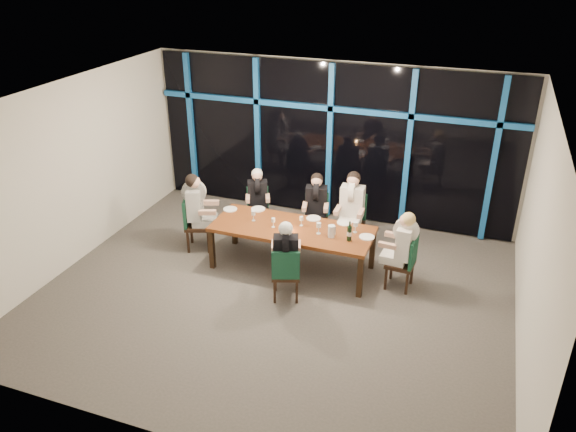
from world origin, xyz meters
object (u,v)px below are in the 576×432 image
Objects in this scene: chair_far_left at (258,208)px; diner_far_mid at (316,199)px; chair_end_left at (194,221)px; chair_far_right at (352,218)px; diner_end_left at (197,201)px; diner_far_left at (258,192)px; chair_near_mid at (286,272)px; diner_far_right at (352,200)px; diner_near_mid at (286,248)px; diner_end_right at (403,239)px; dining_table at (292,231)px; chair_far_mid at (316,215)px; wine_bottle at (349,233)px; chair_end_right at (406,260)px; water_pitcher at (331,231)px.

diner_far_mid is at bearing -26.09° from chair_far_left.
diner_far_mid is (1.93, 0.91, 0.33)m from chair_end_left.
diner_end_left reaches higher than chair_far_right.
chair_end_left is 1.26m from diner_far_left.
diner_far_mid is (1.10, 0.02, 0.04)m from diner_far_left.
diner_end_left is at bearing -154.47° from diner_far_left.
chair_near_mid is 2.01m from diner_far_right.
chair_near_mid is 1.06× the size of diner_far_left.
chair_far_left is 2.25m from diner_near_mid.
diner_far_mid reaches higher than chair_far_right.
chair_far_right reaches higher than chair_end_left.
diner_end_right reaches higher than chair_far_left.
chair_near_mid is (1.25, -1.92, 0.02)m from chair_far_left.
diner_end_left is at bearing -45.57° from chair_near_mid.
diner_end_left is at bearing 177.32° from dining_table.
diner_far_mid reaches higher than chair_end_left.
chair_far_mid is at bearing -22.31° from chair_far_left.
wine_bottle is at bearing -79.90° from diner_far_right.
chair_end_right is at bearing -42.55° from chair_far_left.
chair_far_right is at bearing -21.45° from chair_far_left.
water_pitcher is (-0.05, -1.09, -0.07)m from diner_far_right.
chair_near_mid is 1.15m from wine_bottle.
chair_far_mid is (0.08, 1.04, -0.18)m from dining_table.
chair_far_left is at bearing 177.35° from diner_far_right.
diner_near_mid is (1.19, -1.78, 0.03)m from diner_far_left.
diner_far_mid is at bearing -171.69° from chair_far_right.
diner_far_left is (-1.72, -0.13, 0.28)m from chair_far_right.
diner_far_right is (0.73, 1.00, 0.24)m from dining_table.
diner_far_mid is (-0.12, 1.87, 0.36)m from chair_near_mid.
diner_far_left is at bearing -62.02° from chair_end_left.
chair_end_right reaches higher than dining_table.
chair_end_right is 1.87m from chair_near_mid.
wine_bottle is (0.75, 0.79, 0.38)m from chair_near_mid.
dining_table is at bearing -84.14° from diner_end_right.
diner_far_left is 1.16m from diner_end_left.
dining_table is at bearing -128.04° from diner_far_right.
diner_far_left is at bearing -103.66° from diner_end_right.
diner_end_left reaches higher than diner_far_mid.
diner_far_right is 1.09× the size of diner_end_right.
diner_near_mid is (-1.57, -0.87, 0.00)m from diner_end_right.
chair_end_left is 1.03× the size of diner_end_left.
chair_near_mid is (0.22, -0.90, -0.19)m from dining_table.
chair_far_right reaches higher than chair_end_right.
chair_end_left is 1.01× the size of diner_far_right.
diner_end_right is at bearing 10.30° from wine_bottle.
diner_near_mid reaches higher than chair_end_left.
chair_far_left is (-1.03, 1.02, -0.20)m from dining_table.
diner_far_left is at bearing 160.68° from water_pitcher.
diner_far_mid is (0.10, 0.97, 0.17)m from dining_table.
chair_end_left is 2.53m from water_pitcher.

